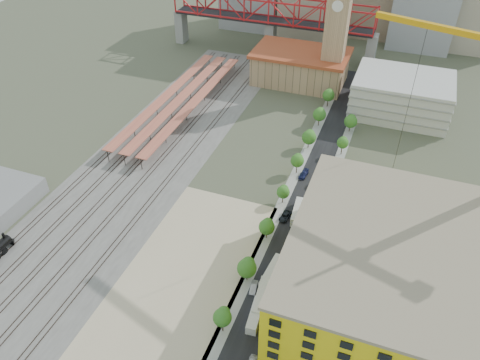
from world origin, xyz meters
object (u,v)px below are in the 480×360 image
at_px(site_trailer_a, 255,315).
at_px(site_trailer_c, 273,273).
at_px(clock_tower, 338,18).
at_px(construction_building, 393,273).
at_px(site_trailer_d, 298,212).
at_px(site_trailer_b, 262,298).

bearing_deg(site_trailer_a, site_trailer_c, 84.92).
bearing_deg(clock_tower, site_trailer_a, -86.01).
bearing_deg(site_trailer_a, clock_tower, 88.91).
bearing_deg(construction_building, site_trailer_d, 140.95).
bearing_deg(site_trailer_b, site_trailer_a, -95.93).
bearing_deg(site_trailer_a, construction_building, 24.47).
bearing_deg(site_trailer_d, site_trailer_a, -95.04).
relative_size(construction_building, site_trailer_d, 5.15).
height_order(site_trailer_b, site_trailer_d, site_trailer_b).
bearing_deg(site_trailer_d, construction_building, -44.10).
relative_size(site_trailer_a, site_trailer_d, 0.88).
distance_m(clock_tower, site_trailer_b, 113.50).
relative_size(clock_tower, site_trailer_d, 5.30).
xyz_separation_m(site_trailer_a, site_trailer_c, (0.00, 12.48, 0.23)).
height_order(construction_building, site_trailer_b, construction_building).
xyz_separation_m(construction_building, site_trailer_c, (-26.00, -2.26, -7.99)).
xyz_separation_m(construction_building, site_trailer_a, (-26.00, -14.74, -8.22)).
bearing_deg(site_trailer_b, site_trailer_d, 84.07).
bearing_deg(site_trailer_a, site_trailer_d, 84.92).
bearing_deg(clock_tower, site_trailer_c, -85.53).
bearing_deg(construction_building, site_trailer_c, -175.03).
bearing_deg(site_trailer_c, construction_building, 10.26).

